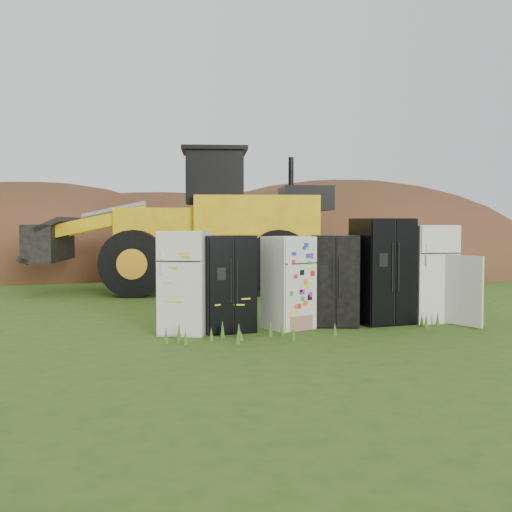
% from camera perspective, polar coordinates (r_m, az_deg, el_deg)
% --- Properties ---
extents(ground, '(120.00, 120.00, 0.00)m').
position_cam_1_polar(ground, '(11.53, 5.33, -6.28)').
color(ground, '#2C5416').
rests_on(ground, ground).
extents(fridge_leftmost, '(0.99, 0.97, 1.71)m').
position_cam_1_polar(fridge_leftmost, '(10.75, -6.39, -2.35)').
color(fridge_leftmost, silver).
rests_on(fridge_leftmost, ground).
extents(fridge_black_side, '(0.91, 0.75, 1.64)m').
position_cam_1_polar(fridge_black_side, '(10.90, -2.63, -2.46)').
color(fridge_black_side, black).
rests_on(fridge_black_side, ground).
extents(fridge_sticker, '(0.90, 0.87, 1.61)m').
position_cam_1_polar(fridge_sticker, '(11.20, 2.88, -2.38)').
color(fridge_sticker, silver).
rests_on(fridge_sticker, ground).
extents(fridge_dark_mid, '(1.02, 0.93, 1.63)m').
position_cam_1_polar(fridge_dark_mid, '(11.58, 7.02, -2.19)').
color(fridge_dark_mid, black).
rests_on(fridge_dark_mid, ground).
extents(fridge_black_right, '(1.02, 0.87, 1.93)m').
position_cam_1_polar(fridge_black_right, '(12.01, 11.14, -1.31)').
color(fridge_black_right, black).
rests_on(fridge_black_right, ground).
extents(fridge_open_door, '(0.85, 0.79, 1.80)m').
position_cam_1_polar(fridge_open_door, '(12.45, 15.18, -1.50)').
color(fridge_open_door, silver).
rests_on(fridge_open_door, ground).
extents(wheel_loader, '(8.45, 4.86, 3.84)m').
position_cam_1_polar(wheel_loader, '(17.42, -6.88, 3.19)').
color(wheel_loader, '#DABE0E').
rests_on(wheel_loader, ground).
extents(dirt_mound_right, '(15.45, 11.33, 6.89)m').
position_cam_1_polar(dirt_mound_right, '(24.37, 7.97, -1.40)').
color(dirt_mound_right, '#472D16').
rests_on(dirt_mound_right, ground).
extents(dirt_mound_left, '(13.90, 10.43, 6.74)m').
position_cam_1_polar(dirt_mound_left, '(25.35, -19.01, -1.36)').
color(dirt_mound_left, '#472D16').
rests_on(dirt_mound_left, ground).
extents(dirt_mound_back, '(17.49, 11.66, 6.49)m').
position_cam_1_polar(dirt_mound_back, '(29.74, -8.27, -0.61)').
color(dirt_mound_back, '#472D16').
rests_on(dirt_mound_back, ground).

